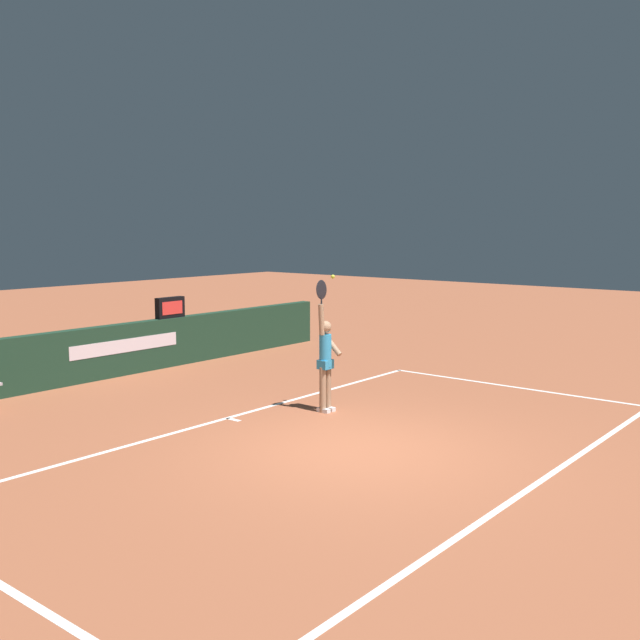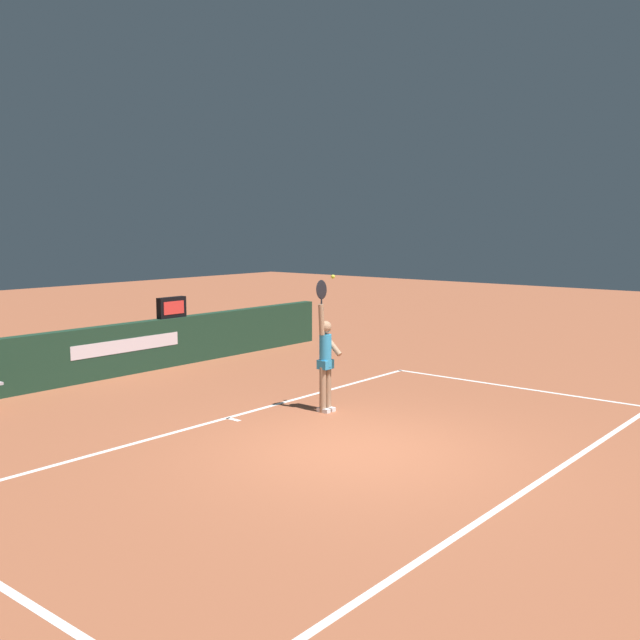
% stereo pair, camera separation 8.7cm
% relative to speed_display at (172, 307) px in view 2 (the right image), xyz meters
% --- Properties ---
extents(ground_plane, '(60.00, 60.00, 0.00)m').
position_rel_speed_display_xyz_m(ground_plane, '(-2.46, -7.22, -1.37)').
color(ground_plane, '#9F5537').
extents(court_lines, '(10.84, 5.48, 0.00)m').
position_rel_speed_display_xyz_m(court_lines, '(-2.46, -7.12, -1.37)').
color(court_lines, white).
rests_on(court_lines, ground).
extents(back_wall, '(14.77, 0.27, 1.13)m').
position_rel_speed_display_xyz_m(back_wall, '(-2.46, 0.00, -0.81)').
color(back_wall, '#1B3927').
rests_on(back_wall, ground).
extents(speed_display, '(0.75, 0.17, 0.48)m').
position_rel_speed_display_xyz_m(speed_display, '(0.00, 0.00, 0.00)').
color(speed_display, black).
rests_on(speed_display, back_wall).
extents(tennis_player, '(0.43, 0.42, 2.36)m').
position_rel_speed_display_xyz_m(tennis_player, '(-1.04, -5.46, -0.41)').
color(tennis_player, '#A37B5D').
rests_on(tennis_player, ground).
extents(tennis_ball, '(0.07, 0.07, 0.07)m').
position_rel_speed_display_xyz_m(tennis_ball, '(-0.86, -5.48, 1.00)').
color(tennis_ball, '#CEDD36').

